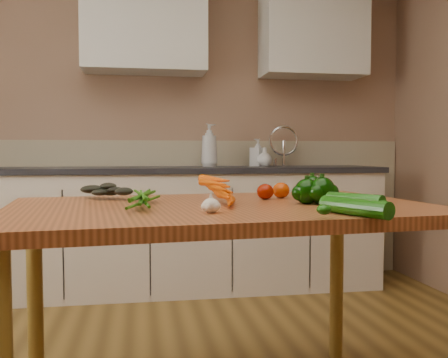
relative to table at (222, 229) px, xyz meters
The scene contains 18 objects.
room 0.57m from the table, 131.64° to the right, with size 4.04×5.04×2.64m.
counter_run 1.86m from the table, 88.14° to the left, with size 2.84×0.64×1.14m.
upper_cabinets 2.35m from the table, 79.67° to the left, with size 2.15×0.35×0.70m.
table is the anchor object (origin of this frame).
soap_bottle_a 1.94m from the table, 83.44° to the left, with size 0.12×0.12×0.32m, color silver.
soap_bottle_b 2.11m from the table, 72.85° to the left, with size 0.10×0.10×0.21m, color silver.
soap_bottle_c 2.04m from the table, 71.31° to the left, with size 0.11×0.11×0.14m, color silver.
carrot_bunch 0.16m from the table, 164.90° to the left, with size 0.28×0.22×0.08m, color #E35405, non-canonical shape.
leafy_greens 0.53m from the table, 146.19° to the left, with size 0.22×0.20×0.11m, color black, non-canonical shape.
garlic_bulb 0.29m from the table, 106.95° to the right, with size 0.06×0.06×0.05m, color white.
pepper_a 0.34m from the table, ahead, with size 0.09×0.09×0.09m, color black.
pepper_b 0.43m from the table, 16.86° to the left, with size 0.10×0.10×0.10m, color black.
pepper_c 0.39m from the table, ahead, with size 0.10×0.10×0.10m, color black.
tomato_a 0.29m from the table, 38.43° to the left, with size 0.07×0.07×0.06m, color #8E1502.
tomato_b 0.38m from the table, 36.51° to the left, with size 0.07×0.07×0.07m, color #C93C05.
tomato_c 0.44m from the table, 24.06° to the left, with size 0.07×0.07×0.06m, color #C93C05.
zucchini_a 0.49m from the table, 33.20° to the right, with size 0.06×0.06×0.20m, color #0F4D08.
zucchini_b 0.53m from the table, 49.48° to the right, with size 0.05×0.05×0.25m, color #0F4D08.
Camera 1 is at (-0.15, -1.45, 1.00)m, focal length 40.00 mm.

